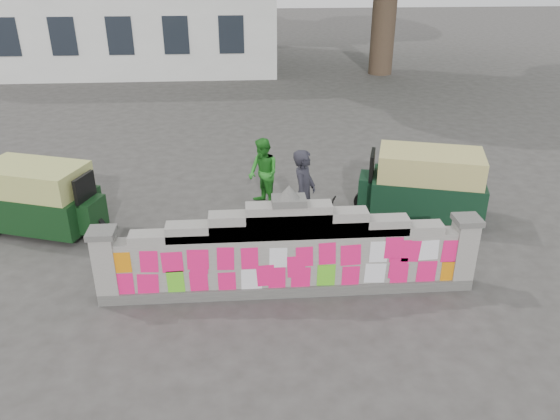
{
  "coord_description": "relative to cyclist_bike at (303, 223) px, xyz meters",
  "views": [
    {
      "loc": [
        -0.74,
        -7.92,
        5.39
      ],
      "look_at": [
        -0.07,
        1.0,
        1.1
      ],
      "focal_mm": 35.0,
      "sensor_mm": 36.0,
      "label": 1
    }
  ],
  "objects": [
    {
      "name": "cyclist_rider",
      "position": [
        0.0,
        -0.0,
        0.37
      ],
      "size": [
        0.64,
        0.77,
        1.8
      ],
      "primitive_type": "imported",
      "rotation": [
        0.0,
        0.0,
        1.19
      ],
      "color": "#222129",
      "rests_on": "ground"
    },
    {
      "name": "parapet_wall",
      "position": [
        -0.43,
        -1.55,
        0.22
      ],
      "size": [
        6.48,
        0.44,
        2.01
      ],
      "color": "#4C4C49",
      "rests_on": "ground"
    },
    {
      "name": "cyclist_bike",
      "position": [
        0.0,
        0.0,
        0.0
      ],
      "size": [
        2.14,
        1.41,
        1.06
      ],
      "primitive_type": "imported",
      "rotation": [
        0.0,
        0.0,
        1.19
      ],
      "color": "black",
      "rests_on": "ground"
    },
    {
      "name": "rickshaw_left",
      "position": [
        -5.35,
        1.15,
        0.22
      ],
      "size": [
        2.69,
        1.88,
        1.45
      ],
      "rotation": [
        0.0,
        0.0,
        -0.33
      ],
      "color": "black",
      "rests_on": "ground"
    },
    {
      "name": "pedestrian",
      "position": [
        -0.69,
        2.02,
        0.27
      ],
      "size": [
        0.9,
        0.97,
        1.6
      ],
      "primitive_type": "imported",
      "rotation": [
        0.0,
        0.0,
        -1.09
      ],
      "color": "#258223",
      "rests_on": "ground"
    },
    {
      "name": "ground",
      "position": [
        -0.43,
        -1.54,
        -0.53
      ],
      "size": [
        100.0,
        100.0,
        0.0
      ],
      "primitive_type": "plane",
      "color": "#383533",
      "rests_on": "ground"
    },
    {
      "name": "rickshaw_right",
      "position": [
        2.78,
        1.18,
        0.26
      ],
      "size": [
        2.83,
        1.89,
        1.52
      ],
      "rotation": [
        0.0,
        0.0,
        2.86
      ],
      "color": "black",
      "rests_on": "ground"
    }
  ]
}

